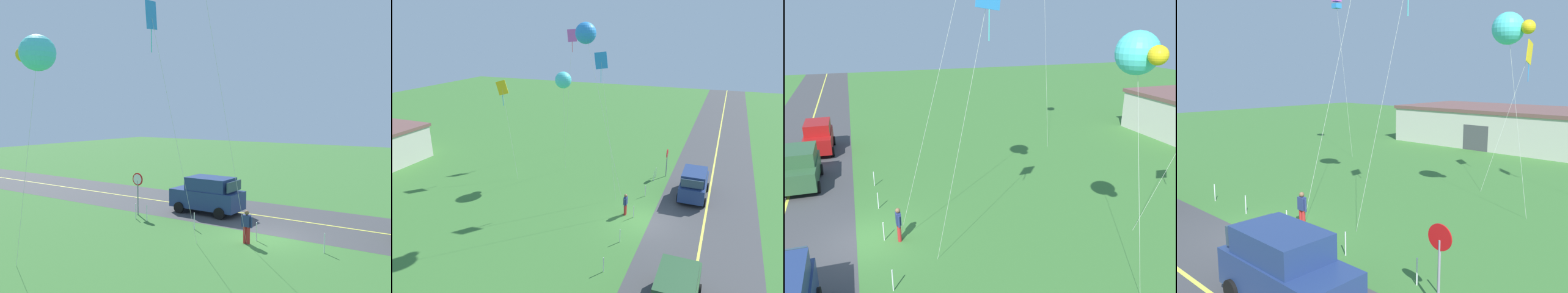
% 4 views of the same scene
% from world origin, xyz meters
% --- Properties ---
extents(ground_plane, '(120.00, 120.00, 0.10)m').
position_xyz_m(ground_plane, '(0.00, 0.00, -0.05)').
color(ground_plane, '#3D7533').
extents(car_parked_west_near, '(4.40, 2.12, 2.24)m').
position_xyz_m(car_parked_west_near, '(-7.62, -3.36, 1.15)').
color(car_parked_west_near, '#2D5633').
rests_on(car_parked_west_near, ground).
extents(car_parked_west_far, '(4.40, 2.12, 2.24)m').
position_xyz_m(car_parked_west_far, '(-13.99, -2.74, 1.15)').
color(car_parked_west_far, maroon).
rests_on(car_parked_west_far, ground).
extents(person_adult_near, '(0.58, 0.22, 1.60)m').
position_xyz_m(person_adult_near, '(0.47, 1.36, 0.86)').
color(person_adult_near, red).
rests_on(person_adult_near, ground).
extents(kite_yellow_high, '(1.90, 1.40, 9.21)m').
position_xyz_m(kite_yellow_high, '(5.92, 8.64, 8.50)').
color(kite_yellow_high, silver).
rests_on(kite_yellow_high, ground).
extents(fence_post_0, '(0.05, 0.05, 0.90)m').
position_xyz_m(fence_post_0, '(-6.08, 0.70, 0.45)').
color(fence_post_0, silver).
rests_on(fence_post_0, ground).
extents(fence_post_1, '(0.05, 0.05, 0.90)m').
position_xyz_m(fence_post_1, '(-3.01, 0.70, 0.45)').
color(fence_post_1, silver).
rests_on(fence_post_1, ground).
extents(fence_post_2, '(0.05, 0.05, 0.90)m').
position_xyz_m(fence_post_2, '(0.27, 0.70, 0.45)').
color(fence_post_2, silver).
rests_on(fence_post_2, ground).
extents(fence_post_3, '(0.05, 0.05, 0.90)m').
position_xyz_m(fence_post_3, '(3.89, 0.70, 0.45)').
color(fence_post_3, silver).
rests_on(fence_post_3, ground).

